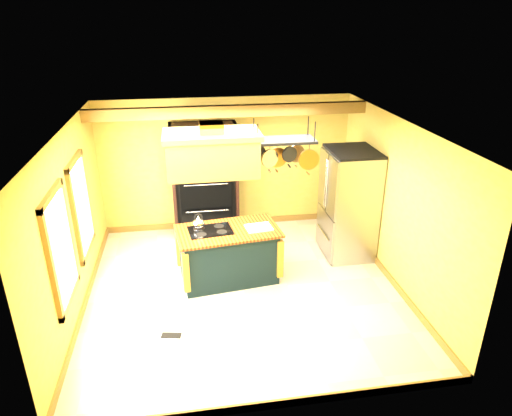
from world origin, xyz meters
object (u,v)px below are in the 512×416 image
object	(u,v)px
kitchen_island	(228,254)
refrigerator	(348,206)
pot_rack	(284,148)
hutch	(206,192)
range_hood	(212,152)

from	to	relation	value
kitchen_island	refrigerator	distance (m)	2.38
pot_rack	refrigerator	size ratio (longest dim) A/B	0.54
refrigerator	hutch	world-z (taller)	hutch
range_hood	pot_rack	world-z (taller)	same
kitchen_island	refrigerator	xyz separation A→B (m)	(2.26, 0.57, 0.49)
hutch	refrigerator	bearing A→B (deg)	-27.43
pot_rack	refrigerator	xyz separation A→B (m)	(1.35, 0.58, -1.30)
range_hood	refrigerator	world-z (taller)	range_hood
kitchen_island	hutch	distance (m)	1.94
range_hood	refrigerator	xyz separation A→B (m)	(2.46, 0.58, -1.29)
kitchen_island	pot_rack	distance (m)	2.01
kitchen_island	hutch	world-z (taller)	hutch
hutch	range_hood	bearing A→B (deg)	-88.33
kitchen_island	range_hood	size ratio (longest dim) A/B	1.22
kitchen_island	range_hood	distance (m)	1.79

